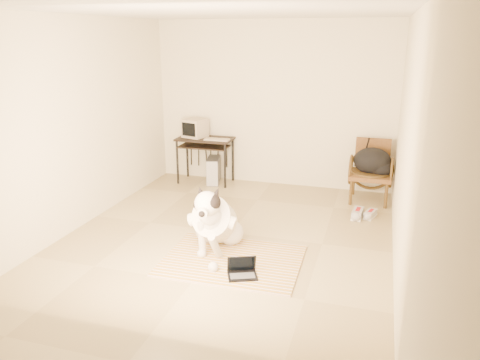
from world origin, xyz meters
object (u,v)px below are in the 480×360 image
at_px(laptop, 242,271).
at_px(crt_monitor, 195,128).
at_px(dog, 215,222).
at_px(pc_tower, 214,170).
at_px(computer_desk, 205,145).
at_px(backpack, 374,162).
at_px(rattan_chair, 371,171).

relative_size(laptop, crt_monitor, 0.85).
distance_m(dog, pc_tower, 2.65).
height_order(laptop, pc_tower, pc_tower).
distance_m(computer_desk, crt_monitor, 0.33).
height_order(pc_tower, backpack, backpack).
bearing_deg(laptop, pc_tower, 115.11).
bearing_deg(computer_desk, rattan_chair, -2.42).
distance_m(pc_tower, backpack, 2.67).
xyz_separation_m(pc_tower, backpack, (2.64, -0.18, 0.40)).
height_order(dog, crt_monitor, crt_monitor).
height_order(computer_desk, crt_monitor, crt_monitor).
xyz_separation_m(laptop, rattan_chair, (1.19, 2.90, 0.40)).
distance_m(dog, laptop, 0.79).
relative_size(computer_desk, pc_tower, 1.86).
relative_size(laptop, pc_tower, 0.72).
xyz_separation_m(dog, crt_monitor, (-1.26, 2.51, 0.58)).
height_order(crt_monitor, rattan_chair, crt_monitor).
height_order(laptop, computer_desk, computer_desk).
distance_m(laptop, pc_tower, 3.35).
relative_size(laptop, rattan_chair, 0.39).
relative_size(laptop, computer_desk, 0.39).
relative_size(dog, laptop, 3.36).
distance_m(rattan_chair, backpack, 0.16).
distance_m(laptop, crt_monitor, 3.63).
height_order(rattan_chair, backpack, rattan_chair).
bearing_deg(backpack, computer_desk, 176.62).
distance_m(dog, rattan_chair, 2.89).
xyz_separation_m(computer_desk, rattan_chair, (2.75, -0.12, -0.20)).
bearing_deg(computer_desk, backpack, -3.38).
bearing_deg(crt_monitor, dog, -63.30).
xyz_separation_m(computer_desk, backpack, (2.79, -0.16, -0.05)).
bearing_deg(crt_monitor, rattan_chair, -3.09).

